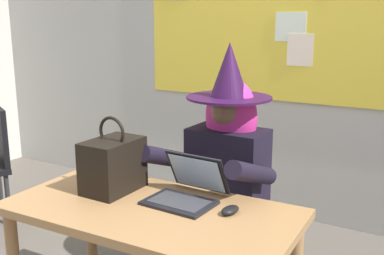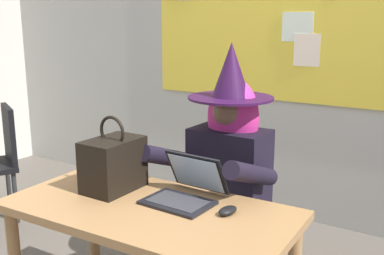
{
  "view_description": "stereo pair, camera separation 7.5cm",
  "coord_description": "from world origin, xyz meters",
  "views": [
    {
      "loc": [
        1.22,
        -1.54,
        1.55
      ],
      "look_at": [
        0.09,
        0.34,
        1.05
      ],
      "focal_mm": 42.95,
      "sensor_mm": 36.0,
      "label": 1
    },
    {
      "loc": [
        1.28,
        -1.5,
        1.55
      ],
      "look_at": [
        0.09,
        0.34,
        1.05
      ],
      "focal_mm": 42.95,
      "sensor_mm": 36.0,
      "label": 2
    }
  ],
  "objects": [
    {
      "name": "computer_mouse",
      "position": [
        0.4,
        0.15,
        0.75
      ],
      "size": [
        0.08,
        0.11,
        0.03
      ],
      "primitive_type": "ellipsoid",
      "rotation": [
        0.0,
        0.0,
        -0.17
      ],
      "color": "black",
      "rests_on": "desk_main"
    },
    {
      "name": "person_costumed",
      "position": [
        0.13,
        0.61,
        0.8
      ],
      "size": [
        0.59,
        0.7,
        1.45
      ],
      "rotation": [
        0.0,
        0.0,
        -1.58
      ],
      "color": "black",
      "rests_on": "ground"
    },
    {
      "name": "handbag",
      "position": [
        -0.23,
        0.11,
        0.87
      ],
      "size": [
        0.2,
        0.3,
        0.38
      ],
      "rotation": [
        0.0,
        0.0,
        -0.15
      ],
      "color": "black",
      "rests_on": "desk_main"
    },
    {
      "name": "chair_at_desk",
      "position": [
        0.13,
        0.73,
        0.51
      ],
      "size": [
        0.44,
        0.44,
        0.91
      ],
      "rotation": [
        0.0,
        0.0,
        -1.52
      ],
      "color": "#4C1E19",
      "rests_on": "ground"
    },
    {
      "name": "laptop",
      "position": [
        0.15,
        0.19,
        0.78
      ],
      "size": [
        0.32,
        0.33,
        0.21
      ],
      "rotation": [
        0.0,
        0.0,
        -0.03
      ],
      "color": "black",
      "rests_on": "desk_main"
    },
    {
      "name": "wall_back_bulletin",
      "position": [
        0.0,
        1.9,
        1.36
      ],
      "size": [
        6.42,
        2.05,
        2.7
      ],
      "color": "#B2B2AD",
      "rests_on": "ground"
    },
    {
      "name": "desk_main",
      "position": [
        0.05,
        0.03,
        0.63
      ],
      "size": [
        1.36,
        0.73,
        0.73
      ],
      "rotation": [
        0.0,
        0.0,
        0.04
      ],
      "color": "#A37547",
      "rests_on": "ground"
    }
  ]
}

